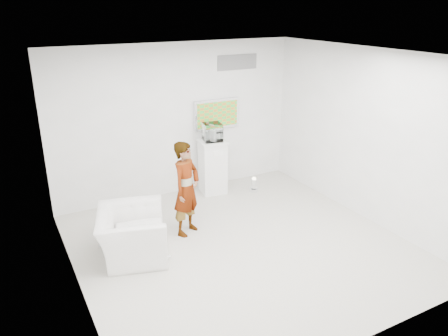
# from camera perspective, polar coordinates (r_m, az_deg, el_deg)

# --- Properties ---
(room) EXTENTS (5.01, 5.01, 3.00)m
(room) POSITION_cam_1_polar(r_m,az_deg,el_deg) (6.52, 2.33, 1.33)
(room) COLOR #A7A499
(room) RESTS_ON ground
(tv) EXTENTS (1.00, 0.08, 0.60)m
(tv) POSITION_cam_1_polar(r_m,az_deg,el_deg) (8.96, -0.98, 7.07)
(tv) COLOR silver
(tv) RESTS_ON room
(logo_decal) EXTENTS (0.90, 0.02, 0.30)m
(logo_decal) POSITION_cam_1_polar(r_m,az_deg,el_deg) (9.05, 1.76, 13.64)
(logo_decal) COLOR slate
(logo_decal) RESTS_ON room
(person) EXTENTS (0.70, 0.64, 1.61)m
(person) POSITION_cam_1_polar(r_m,az_deg,el_deg) (7.21, -4.93, -2.70)
(person) COLOR silver
(person) RESTS_ON room
(armchair) EXTENTS (1.28, 1.38, 0.74)m
(armchair) POSITION_cam_1_polar(r_m,az_deg,el_deg) (6.87, -11.94, -8.43)
(armchair) COLOR silver
(armchair) RESTS_ON room
(pedestal) EXTENTS (0.61, 0.61, 1.10)m
(pedestal) POSITION_cam_1_polar(r_m,az_deg,el_deg) (8.88, -1.50, 0.20)
(pedestal) COLOR white
(pedestal) RESTS_ON room
(floor_uplight) EXTENTS (0.20, 0.20, 0.30)m
(floor_uplight) POSITION_cam_1_polar(r_m,az_deg,el_deg) (9.06, 3.93, -2.15)
(floor_uplight) COLOR white
(floor_uplight) RESTS_ON room
(vitrine) EXTENTS (0.41, 0.41, 0.35)m
(vitrine) POSITION_cam_1_polar(r_m,az_deg,el_deg) (8.65, -1.54, 4.71)
(vitrine) COLOR white
(vitrine) RESTS_ON pedestal
(console) EXTENTS (0.07, 0.17, 0.23)m
(console) POSITION_cam_1_polar(r_m,az_deg,el_deg) (8.67, -1.54, 4.33)
(console) COLOR white
(console) RESTS_ON pedestal
(wii_remote) EXTENTS (0.14, 0.13, 0.04)m
(wii_remote) POSITION_cam_1_polar(r_m,az_deg,el_deg) (7.26, -4.97, 2.88)
(wii_remote) COLOR white
(wii_remote) RESTS_ON person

